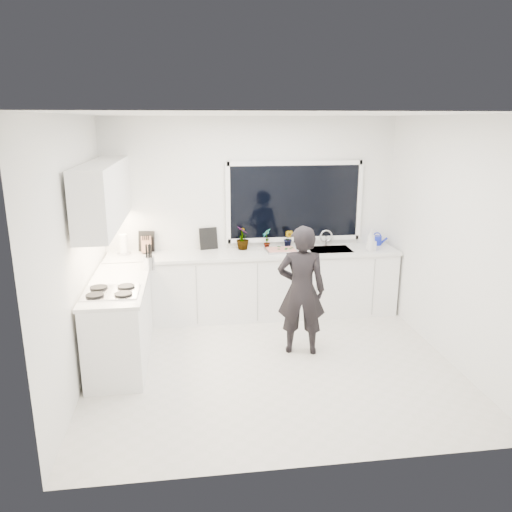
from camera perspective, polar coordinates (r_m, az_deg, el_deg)
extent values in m
cube|color=beige|center=(5.74, 1.80, -12.26)|extent=(4.00, 3.50, 0.02)
cube|color=white|center=(6.96, -0.52, 4.55)|extent=(4.00, 0.02, 2.70)
cube|color=white|center=(5.31, -20.00, 0.23)|extent=(0.02, 3.50, 2.70)
cube|color=white|center=(5.93, 21.46, 1.59)|extent=(0.02, 3.50, 2.70)
cube|color=white|center=(5.09, 2.06, 16.01)|extent=(4.00, 3.50, 0.02)
cube|color=black|center=(6.99, 4.43, 6.22)|extent=(1.80, 0.02, 1.00)
cube|color=white|center=(6.89, -0.17, -3.39)|extent=(3.92, 0.58, 0.88)
cube|color=white|center=(5.86, -15.23, -7.39)|extent=(0.58, 1.60, 0.88)
cube|color=silver|center=(6.75, -0.16, 0.29)|extent=(3.94, 0.62, 0.04)
cube|color=silver|center=(5.70, -15.54, -3.11)|extent=(0.62, 1.60, 0.04)
cube|color=white|center=(5.85, -16.94, 6.82)|extent=(0.34, 2.10, 0.70)
cube|color=silver|center=(6.98, 8.41, 0.37)|extent=(0.58, 0.42, 0.14)
cylinder|color=silver|center=(7.12, 8.02, 2.02)|extent=(0.03, 0.03, 0.22)
cube|color=black|center=(5.37, -16.25, -3.93)|extent=(0.56, 0.48, 0.03)
imported|color=black|center=(5.75, 5.20, -3.93)|extent=(0.62, 0.47, 1.52)
cube|color=silver|center=(6.77, 2.88, 0.64)|extent=(0.42, 0.32, 0.03)
cube|color=red|center=(6.77, 2.88, 0.78)|extent=(0.39, 0.28, 0.01)
cylinder|color=#1220B1|center=(7.33, 13.63, 1.75)|extent=(0.15, 0.15, 0.13)
cylinder|color=white|center=(6.82, -14.91, 1.22)|extent=(0.12, 0.12, 0.26)
cube|color=#9A6348|center=(6.83, -12.41, 1.23)|extent=(0.13, 0.10, 0.22)
cylinder|color=silver|center=(6.07, -12.11, -0.80)|extent=(0.14, 0.14, 0.16)
cube|color=black|center=(6.92, -12.40, 1.67)|extent=(0.22, 0.07, 0.28)
cube|color=black|center=(6.90, -5.46, 2.01)|extent=(0.25, 0.08, 0.30)
imported|color=#26662D|center=(6.85, -1.54, 2.06)|extent=(0.23, 0.23, 0.32)
imported|color=#26662D|center=(6.90, 1.22, 2.00)|extent=(0.11, 0.15, 0.28)
imported|color=#26662D|center=(6.95, 3.75, 1.98)|extent=(0.18, 0.18, 0.26)
imported|color=#D8BF66|center=(6.95, 12.99, 1.81)|extent=(0.14, 0.14, 0.30)
imported|color=#D8BF66|center=(6.97, 13.11, 1.40)|extent=(0.11, 0.11, 0.20)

